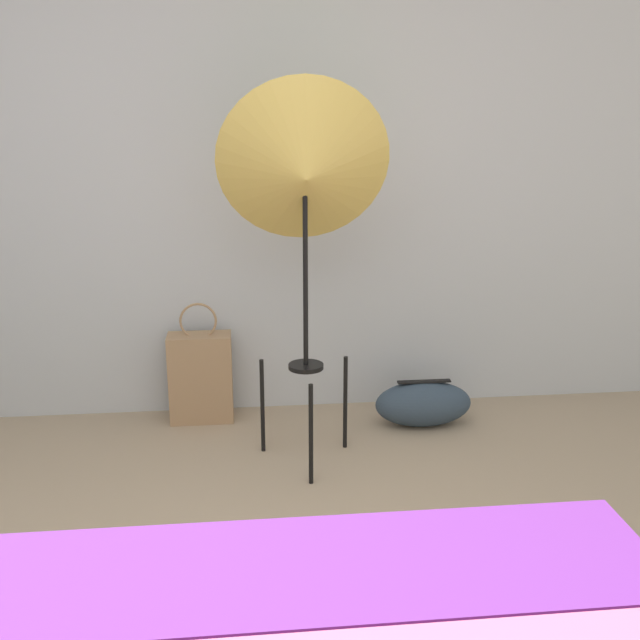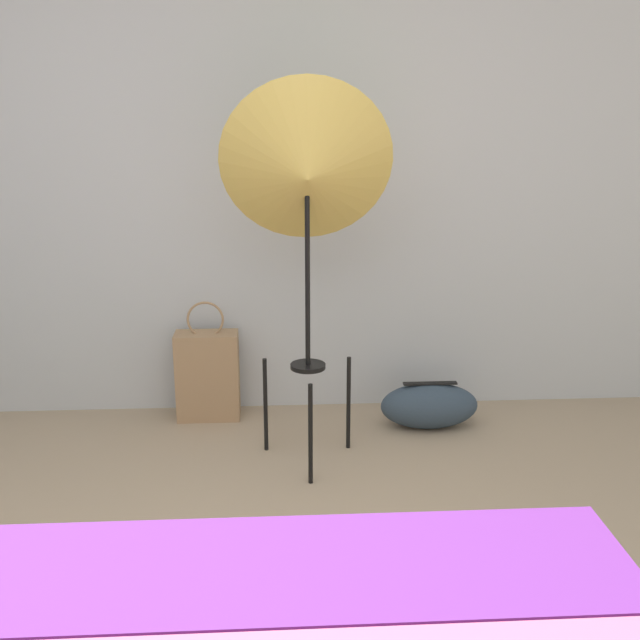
% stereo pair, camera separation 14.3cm
% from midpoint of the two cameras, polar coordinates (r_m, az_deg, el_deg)
% --- Properties ---
extents(wall_back, '(8.00, 0.05, 2.60)m').
position_cam_midpoint_polar(wall_back, '(3.87, -10.01, 11.53)').
color(wall_back, '#B7BCC1').
rests_on(wall_back, ground_plane).
extents(photo_umbrella, '(0.75, 0.45, 1.71)m').
position_cam_midpoint_polar(photo_umbrella, '(3.18, -2.47, 11.11)').
color(photo_umbrella, black).
rests_on(photo_umbrella, ground_plane).
extents(tote_bag, '(0.32, 0.16, 0.63)m').
position_cam_midpoint_polar(tote_bag, '(3.94, -10.11, -4.29)').
color(tote_bag, '#9E7A56').
rests_on(tote_bag, ground_plane).
extents(duffel_bag, '(0.50, 0.23, 0.24)m').
position_cam_midpoint_polar(duffel_bag, '(3.88, 6.82, -6.36)').
color(duffel_bag, '#2D3D4C').
rests_on(duffel_bag, ground_plane).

